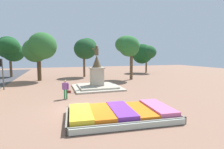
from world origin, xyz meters
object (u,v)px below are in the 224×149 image
object	(u,v)px
traffic_light_far_corner	(1,68)
pedestrian_with_handbag	(66,88)
flower_planter	(121,114)
statue_monument	(97,80)

from	to	relation	value
traffic_light_far_corner	pedestrian_with_handbag	bearing A→B (deg)	-44.27
traffic_light_far_corner	pedestrian_with_handbag	distance (m)	8.54
traffic_light_far_corner	flower_planter	bearing A→B (deg)	-52.44
statue_monument	pedestrian_with_handbag	bearing A→B (deg)	-133.34
traffic_light_far_corner	pedestrian_with_handbag	size ratio (longest dim) A/B	2.04
flower_planter	statue_monument	size ratio (longest dim) A/B	1.30
flower_planter	traffic_light_far_corner	world-z (taller)	traffic_light_far_corner
statue_monument	pedestrian_with_handbag	xyz separation A→B (m)	(-3.51, -3.72, 0.03)
flower_planter	pedestrian_with_handbag	world-z (taller)	pedestrian_with_handbag
pedestrian_with_handbag	traffic_light_far_corner	bearing A→B (deg)	135.73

